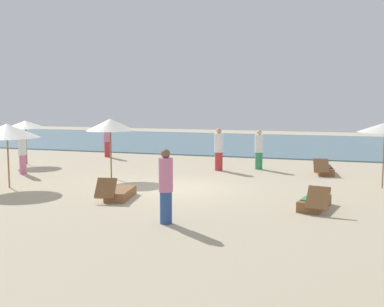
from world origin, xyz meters
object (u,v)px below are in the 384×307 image
object	(u,v)px
person_2	(107,139)
person_3	(22,152)
umbrella_2	(25,124)
person_4	(259,150)
person_1	(219,149)
person_0	(166,186)
umbrella_5	(7,131)
lounger_3	(119,193)
lounger_0	(315,202)
umbrella_0	(110,125)
lounger_2	(324,170)

from	to	relation	value
person_2	person_3	xyz separation A→B (m)	(-0.53, -6.06, -0.04)
umbrella_2	person_2	distance (m)	4.32
umbrella_2	person_4	xyz separation A→B (m)	(10.40, 1.72, -0.99)
person_1	person_2	bearing A→B (deg)	157.71
umbrella_2	person_0	distance (m)	12.61
person_0	person_4	bearing A→B (deg)	86.70
umbrella_2	person_0	bearing A→B (deg)	-38.45
person_2	person_3	distance (m)	6.08
umbrella_5	lounger_3	distance (m)	4.74
lounger_3	person_1	world-z (taller)	person_1
lounger_0	person_3	bearing A→B (deg)	166.87
umbrella_0	person_1	bearing A→B (deg)	42.72
umbrella_2	lounger_0	bearing A→B (deg)	-21.31
umbrella_5	person_3	world-z (taller)	umbrella_5
umbrella_0	lounger_3	world-z (taller)	umbrella_0
lounger_3	lounger_2	bearing A→B (deg)	50.41
umbrella_0	lounger_2	size ratio (longest dim) A/B	1.26
person_4	person_2	bearing A→B (deg)	167.05
umbrella_0	umbrella_5	xyz separation A→B (m)	(-2.37, -2.83, -0.10)
person_2	person_4	world-z (taller)	person_2
lounger_0	person_0	world-z (taller)	person_0
lounger_0	person_2	xyz separation A→B (m)	(-10.95, 8.74, 0.74)
lounger_3	person_0	world-z (taller)	person_0
lounger_2	person_3	distance (m)	12.03
person_4	umbrella_5	bearing A→B (deg)	-137.00
person_1	person_3	bearing A→B (deg)	-155.17
umbrella_0	person_0	bearing A→B (deg)	-51.93
lounger_3	person_2	world-z (taller)	person_2
lounger_0	person_0	distance (m)	4.32
umbrella_2	lounger_3	xyz separation A→B (m)	(7.49, -5.59, -1.65)
person_1	umbrella_2	bearing A→B (deg)	-174.36
person_1	umbrella_0	bearing A→B (deg)	-137.28
lounger_3	person_4	world-z (taller)	person_4
lounger_2	lounger_3	world-z (taller)	lounger_3
lounger_2	umbrella_0	bearing A→B (deg)	-155.64
person_0	umbrella_0	bearing A→B (deg)	128.07
lounger_2	person_3	world-z (taller)	person_3
umbrella_2	lounger_3	bearing A→B (deg)	-36.75
umbrella_2	person_1	bearing A→B (deg)	5.64
lounger_0	umbrella_5	bearing A→B (deg)	179.68
lounger_0	person_0	size ratio (longest dim) A/B	0.97
person_0	person_4	world-z (taller)	person_0
umbrella_2	lounger_3	distance (m)	9.49
person_0	person_2	world-z (taller)	person_2
umbrella_5	person_3	bearing A→B (deg)	118.85
lounger_3	person_3	bearing A→B (deg)	151.63
lounger_0	person_3	xyz separation A→B (m)	(-11.48, 2.68, 0.71)
person_2	person_4	xyz separation A→B (m)	(8.20, -1.89, -0.08)
umbrella_5	lounger_2	bearing A→B (deg)	32.13
person_1	person_4	size ratio (longest dim) A/B	1.06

